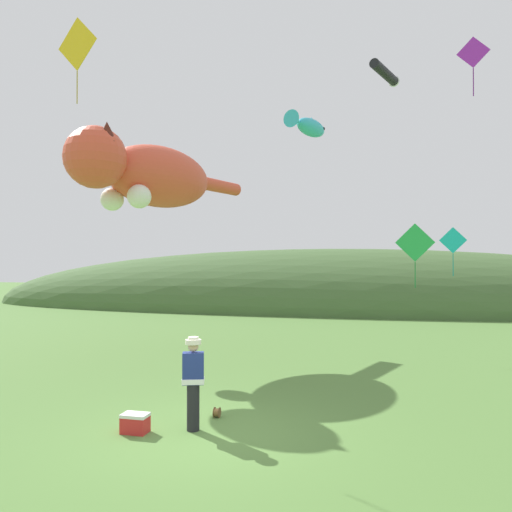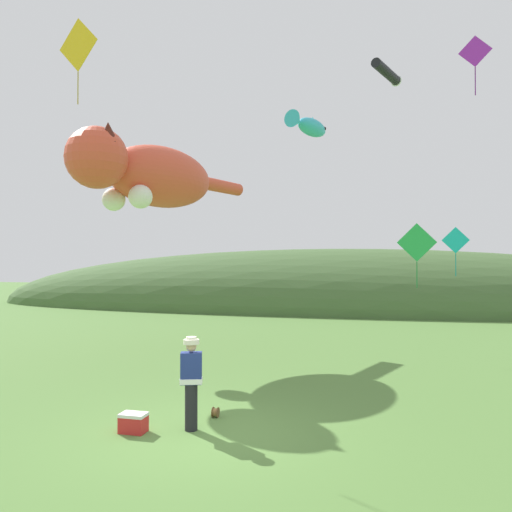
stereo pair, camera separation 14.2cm
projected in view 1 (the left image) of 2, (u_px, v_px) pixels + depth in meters
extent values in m
plane|color=#517A38|center=(206.00, 436.00, 9.18)|extent=(120.00, 120.00, 0.00)
ellipsoid|color=#426033|center=(329.00, 308.00, 34.90)|extent=(52.55, 13.06, 8.30)
cylinder|color=black|center=(193.00, 407.00, 9.47)|extent=(0.24, 0.24, 0.88)
cube|color=navy|center=(193.00, 368.00, 9.48)|extent=(0.45, 0.35, 0.60)
cube|color=white|center=(193.00, 381.00, 9.48)|extent=(0.48, 0.38, 0.10)
sphere|color=tan|center=(193.00, 347.00, 9.48)|extent=(0.20, 0.20, 0.20)
cylinder|color=beige|center=(193.00, 342.00, 9.49)|extent=(0.30, 0.30, 0.09)
cylinder|color=beige|center=(193.00, 339.00, 9.49)|extent=(0.20, 0.20, 0.07)
cylinder|color=olive|center=(217.00, 412.00, 10.25)|extent=(0.11, 0.16, 0.16)
cylinder|color=brown|center=(214.00, 412.00, 10.26)|extent=(0.02, 0.21, 0.21)
cylinder|color=brown|center=(219.00, 413.00, 10.24)|extent=(0.02, 0.21, 0.21)
cube|color=red|center=(135.00, 425.00, 9.33)|extent=(0.48, 0.32, 0.30)
cube|color=white|center=(135.00, 415.00, 9.33)|extent=(0.49, 0.33, 0.06)
ellipsoid|color=#E04C33|center=(160.00, 177.00, 17.63)|extent=(3.78, 5.03, 2.14)
ellipsoid|color=white|center=(155.00, 187.00, 17.45)|extent=(2.23, 3.19, 1.18)
sphere|color=#E04C33|center=(95.00, 157.00, 15.33)|extent=(1.92, 1.92, 1.92)
cone|color=#4E1A11|center=(107.00, 132.00, 15.04)|extent=(0.88, 0.88, 0.64)
cone|color=#4E1A11|center=(84.00, 137.00, 15.63)|extent=(0.88, 0.88, 0.64)
sphere|color=white|center=(139.00, 196.00, 15.95)|extent=(0.77, 0.77, 0.77)
sphere|color=white|center=(112.00, 199.00, 16.67)|extent=(0.77, 0.77, 0.77)
cylinder|color=#E04C33|center=(219.00, 186.00, 20.48)|extent=(1.30, 2.38, 0.51)
ellipsoid|color=#33B2CC|center=(311.00, 128.00, 16.13)|extent=(1.09, 1.64, 0.54)
cone|color=#33B2CC|center=(295.00, 120.00, 15.28)|extent=(0.68, 0.66, 0.54)
cone|color=#33B2CC|center=(312.00, 121.00, 16.17)|extent=(0.33, 0.33, 0.25)
sphere|color=black|center=(323.00, 129.00, 16.44)|extent=(0.13, 0.13, 0.13)
cylinder|color=black|center=(384.00, 73.00, 18.77)|extent=(1.11, 2.16, 0.36)
torus|color=white|center=(394.00, 81.00, 19.67)|extent=(0.43, 0.21, 0.44)
cube|color=green|center=(415.00, 242.00, 17.10)|extent=(1.32, 0.04, 1.32)
cylinder|color=black|center=(415.00, 242.00, 17.11)|extent=(0.89, 0.03, 0.02)
cube|color=#1A7C35|center=(415.00, 275.00, 17.08)|extent=(0.03, 0.01, 0.90)
cube|color=purple|center=(473.00, 52.00, 15.78)|extent=(0.98, 0.21, 1.00)
cylinder|color=black|center=(473.00, 52.00, 15.79)|extent=(0.66, 0.14, 0.02)
cube|color=#6B1A7C|center=(473.00, 82.00, 15.76)|extent=(0.03, 0.01, 0.90)
cube|color=yellow|center=(77.00, 44.00, 13.57)|extent=(1.42, 0.40, 1.47)
cylinder|color=black|center=(78.00, 44.00, 13.58)|extent=(0.96, 0.27, 0.02)
cube|color=#A98511|center=(77.00, 87.00, 13.56)|extent=(0.03, 0.02, 0.90)
cube|color=#19BFBF|center=(453.00, 240.00, 19.69)|extent=(1.04, 0.08, 1.04)
cylinder|color=black|center=(453.00, 240.00, 19.70)|extent=(0.70, 0.06, 0.02)
cube|color=#118585|center=(453.00, 265.00, 19.68)|extent=(0.03, 0.01, 0.90)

